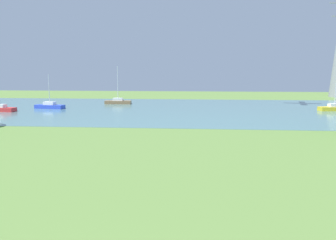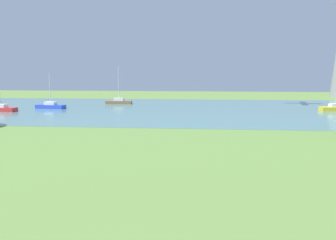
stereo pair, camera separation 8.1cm
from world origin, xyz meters
name	(u,v)px [view 1 (the left image)]	position (x,y,z in m)	size (l,w,h in m)	color
ground_plane	(168,144)	(0.00, 22.00, 0.00)	(160.00, 160.00, 0.00)	olive
water_surface	(184,109)	(0.00, 50.00, 0.01)	(140.00, 40.00, 0.02)	slate
sailboat_blue	(50,106)	(-21.78, 48.64, 0.45)	(4.97, 2.19, 5.61)	blue
sailboat_brown	(118,102)	(-12.64, 57.80, 0.46)	(4.87, 1.75, 6.99)	brown
sailboat_red	(0,109)	(-27.45, 43.75, 0.44)	(4.92, 1.94, 5.27)	red
sailboat_yellow	(335,108)	(23.13, 49.57, 0.47)	(5.00, 2.41, 7.51)	yellow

